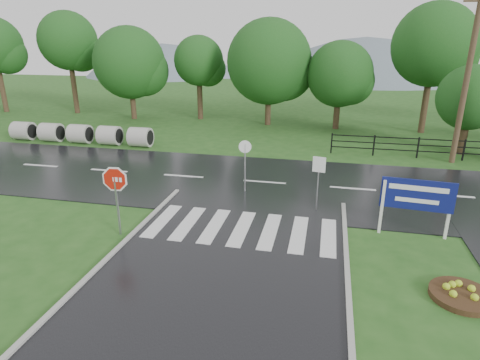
# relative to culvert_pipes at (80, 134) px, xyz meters

# --- Properties ---
(ground) EXTENTS (120.00, 120.00, 0.00)m
(ground) POSITION_rel_culvert_pipes_xyz_m (12.84, -15.00, -0.60)
(ground) COLOR #25521B
(ground) RESTS_ON ground
(main_road) EXTENTS (90.00, 8.00, 0.04)m
(main_road) POSITION_rel_culvert_pipes_xyz_m (12.84, -5.00, -0.60)
(main_road) COLOR black
(main_road) RESTS_ON ground
(crosswalk) EXTENTS (6.50, 2.80, 0.02)m
(crosswalk) POSITION_rel_culvert_pipes_xyz_m (12.84, -10.00, -0.54)
(crosswalk) COLOR silver
(crosswalk) RESTS_ON ground
(fence_west) EXTENTS (9.58, 0.08, 1.20)m
(fence_west) POSITION_rel_culvert_pipes_xyz_m (20.59, 1.00, 0.12)
(fence_west) COLOR black
(fence_west) RESTS_ON ground
(hills) EXTENTS (102.00, 48.00, 48.00)m
(hills) POSITION_rel_culvert_pipes_xyz_m (16.33, 50.00, -16.14)
(hills) COLOR slate
(hills) RESTS_ON ground
(treeline) EXTENTS (83.20, 5.20, 10.00)m
(treeline) POSITION_rel_culvert_pipes_xyz_m (13.84, 9.00, -0.60)
(treeline) COLOR #164716
(treeline) RESTS_ON ground
(culvert_pipes) EXTENTS (9.70, 1.20, 1.20)m
(culvert_pipes) POSITION_rel_culvert_pipes_xyz_m (0.00, 0.00, 0.00)
(culvert_pipes) COLOR #9E9B93
(culvert_pipes) RESTS_ON ground
(stop_sign) EXTENTS (1.15, 0.14, 2.60)m
(stop_sign) POSITION_rel_culvert_pipes_xyz_m (8.83, -11.26, 1.21)
(stop_sign) COLOR #939399
(stop_sign) RESTS_ON ground
(estate_billboard) EXTENTS (2.31, 0.28, 2.03)m
(estate_billboard) POSITION_rel_culvert_pipes_xyz_m (18.60, -9.17, 0.79)
(estate_billboard) COLOR silver
(estate_billboard) RESTS_ON ground
(flower_bed) EXTENTS (1.60, 1.60, 0.32)m
(flower_bed) POSITION_rel_culvert_pipes_xyz_m (19.25, -12.63, -0.48)
(flower_bed) COLOR #332111
(flower_bed) RESTS_ON ground
(reg_sign_small) EXTENTS (0.49, 0.10, 2.21)m
(reg_sign_small) POSITION_rel_culvert_pipes_xyz_m (15.33, -7.76, 0.96)
(reg_sign_small) COLOR #939399
(reg_sign_small) RESTS_ON ground
(reg_sign_round) EXTENTS (0.54, 0.10, 2.34)m
(reg_sign_round) POSITION_rel_culvert_pipes_xyz_m (12.19, -6.38, 0.87)
(reg_sign_round) COLOR #939399
(reg_sign_round) RESTS_ON ground
(utility_pole_east) EXTENTS (1.56, 0.29, 8.78)m
(utility_pole_east) POSITION_rel_culvert_pipes_xyz_m (22.30, 0.50, 3.86)
(utility_pole_east) COLOR #473523
(utility_pole_east) RESTS_ON ground
(entrance_tree_left) EXTENTS (3.64, 3.64, 5.09)m
(entrance_tree_left) POSITION_rel_culvert_pipes_xyz_m (23.26, 2.50, 2.65)
(entrance_tree_left) COLOR #3D2B1C
(entrance_tree_left) RESTS_ON ground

